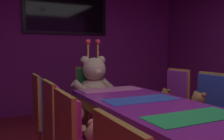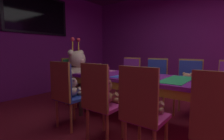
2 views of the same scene
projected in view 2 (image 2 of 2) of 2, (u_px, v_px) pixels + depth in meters
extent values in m
plane|color=maroon|center=(151.00, 125.00, 2.58)|extent=(7.90, 7.90, 0.00)
cube|color=#721E72|center=(37.00, 41.00, 4.35)|extent=(5.20, 0.12, 2.80)
cube|color=#721E72|center=(194.00, 41.00, 4.48)|extent=(0.12, 6.40, 2.80)
cube|color=purple|center=(152.00, 79.00, 2.50)|extent=(0.90, 2.54, 0.05)
cube|color=gold|center=(152.00, 84.00, 2.51)|extent=(0.88, 2.49, 0.10)
cylinder|color=#4C3826|center=(108.00, 89.00, 3.53)|extent=(0.07, 0.07, 0.69)
cylinder|color=#4C3826|center=(81.00, 96.00, 2.93)|extent=(0.07, 0.07, 0.69)
cube|color=green|center=(177.00, 80.00, 2.28)|extent=(0.77, 0.32, 0.01)
cube|color=blue|center=(131.00, 75.00, 2.72)|extent=(0.77, 0.32, 0.01)
cube|color=pink|center=(98.00, 72.00, 3.15)|extent=(0.77, 0.32, 0.01)
cube|color=red|center=(221.00, 135.00, 1.38)|extent=(0.40, 0.40, 0.04)
cube|color=red|center=(222.00, 109.00, 1.21)|extent=(0.05, 0.38, 0.50)
cube|color=gold|center=(221.00, 110.00, 1.19)|extent=(0.03, 0.41, 0.55)
ellipsoid|color=olive|center=(222.00, 123.00, 1.37)|extent=(0.18, 0.18, 0.15)
sphere|color=olive|center=(224.00, 107.00, 1.37)|extent=(0.15, 0.15, 0.15)
sphere|color=#AE7747|center=(224.00, 107.00, 1.41)|extent=(0.05, 0.05, 0.05)
sphere|color=olive|center=(216.00, 100.00, 1.38)|extent=(0.05, 0.05, 0.05)
cylinder|color=olive|center=(210.00, 118.00, 1.45)|extent=(0.05, 0.13, 0.12)
cylinder|color=olive|center=(217.00, 123.00, 1.50)|extent=(0.06, 0.14, 0.06)
cube|color=#CC338C|center=(146.00, 117.00, 1.76)|extent=(0.40, 0.40, 0.04)
cube|color=#CC338C|center=(138.00, 95.00, 1.59)|extent=(0.05, 0.38, 0.50)
cube|color=gold|center=(137.00, 96.00, 1.57)|extent=(0.03, 0.41, 0.55)
cylinder|color=gold|center=(140.00, 128.00, 2.01)|extent=(0.04, 0.04, 0.42)
cylinder|color=gold|center=(166.00, 136.00, 1.82)|extent=(0.04, 0.04, 0.42)
cylinder|color=gold|center=(125.00, 139.00, 1.76)|extent=(0.04, 0.04, 0.42)
ellipsoid|color=tan|center=(147.00, 107.00, 1.75)|extent=(0.20, 0.20, 0.16)
sphere|color=tan|center=(148.00, 93.00, 1.75)|extent=(0.16, 0.16, 0.16)
sphere|color=tan|center=(150.00, 93.00, 1.79)|extent=(0.06, 0.06, 0.06)
sphere|color=tan|center=(142.00, 87.00, 1.76)|extent=(0.06, 0.06, 0.06)
sphere|color=tan|center=(152.00, 89.00, 1.69)|extent=(0.06, 0.06, 0.06)
cylinder|color=tan|center=(140.00, 103.00, 1.84)|extent=(0.06, 0.14, 0.13)
cylinder|color=tan|center=(157.00, 106.00, 1.72)|extent=(0.06, 0.14, 0.13)
cylinder|color=tan|center=(147.00, 108.00, 1.89)|extent=(0.07, 0.15, 0.07)
cylinder|color=tan|center=(156.00, 110.00, 1.83)|extent=(0.07, 0.15, 0.07)
cube|color=#CC338C|center=(105.00, 106.00, 2.13)|extent=(0.40, 0.40, 0.04)
cube|color=#CC338C|center=(95.00, 87.00, 1.96)|extent=(0.05, 0.38, 0.50)
cube|color=gold|center=(94.00, 87.00, 1.94)|extent=(0.03, 0.41, 0.55)
cylinder|color=gold|center=(104.00, 116.00, 2.38)|extent=(0.04, 0.04, 0.42)
cylinder|color=gold|center=(123.00, 122.00, 2.18)|extent=(0.04, 0.04, 0.42)
cylinder|color=gold|center=(87.00, 124.00, 2.12)|extent=(0.04, 0.04, 0.42)
cylinder|color=gold|center=(107.00, 131.00, 1.93)|extent=(0.04, 0.04, 0.42)
ellipsoid|color=#9E7247|center=(105.00, 97.00, 2.12)|extent=(0.20, 0.20, 0.16)
sphere|color=#9E7247|center=(106.00, 86.00, 2.12)|extent=(0.16, 0.16, 0.16)
sphere|color=tan|center=(109.00, 86.00, 2.16)|extent=(0.06, 0.06, 0.06)
sphere|color=#9E7247|center=(101.00, 81.00, 2.13)|extent=(0.06, 0.06, 0.06)
sphere|color=#9E7247|center=(109.00, 82.00, 2.06)|extent=(0.06, 0.06, 0.06)
cylinder|color=#9E7247|center=(101.00, 94.00, 2.21)|extent=(0.06, 0.14, 0.13)
cylinder|color=#9E7247|center=(113.00, 97.00, 2.09)|extent=(0.06, 0.14, 0.13)
cylinder|color=#9E7247|center=(108.00, 99.00, 2.26)|extent=(0.07, 0.15, 0.07)
cylinder|color=#9E7247|center=(115.00, 100.00, 2.19)|extent=(0.07, 0.15, 0.07)
cube|color=#2D47B2|center=(72.00, 98.00, 2.51)|extent=(0.40, 0.40, 0.04)
cube|color=#2D47B2|center=(61.00, 81.00, 2.33)|extent=(0.05, 0.38, 0.50)
cube|color=gold|center=(60.00, 82.00, 2.32)|extent=(0.03, 0.41, 0.55)
cylinder|color=gold|center=(74.00, 108.00, 2.75)|extent=(0.04, 0.04, 0.42)
cylinder|color=gold|center=(88.00, 112.00, 2.56)|extent=(0.04, 0.04, 0.42)
cylinder|color=gold|center=(57.00, 113.00, 2.50)|extent=(0.04, 0.04, 0.42)
cylinder|color=gold|center=(71.00, 118.00, 2.31)|extent=(0.04, 0.04, 0.42)
ellipsoid|color=beige|center=(72.00, 91.00, 2.50)|extent=(0.17, 0.17, 0.14)
sphere|color=beige|center=(73.00, 83.00, 2.49)|extent=(0.14, 0.14, 0.14)
sphere|color=#FDDCAD|center=(75.00, 83.00, 2.53)|extent=(0.05, 0.05, 0.05)
sphere|color=beige|center=(69.00, 79.00, 2.51)|extent=(0.05, 0.05, 0.05)
sphere|color=beige|center=(74.00, 80.00, 2.44)|extent=(0.05, 0.05, 0.05)
cylinder|color=beige|center=(70.00, 89.00, 2.57)|extent=(0.05, 0.12, 0.11)
cylinder|color=beige|center=(78.00, 91.00, 2.47)|extent=(0.05, 0.12, 0.11)
cylinder|color=beige|center=(76.00, 92.00, 2.62)|extent=(0.06, 0.13, 0.06)
cylinder|color=beige|center=(80.00, 93.00, 2.56)|extent=(0.06, 0.13, 0.06)
cylinder|color=gold|center=(219.00, 106.00, 2.81)|extent=(0.04, 0.04, 0.42)
cylinder|color=gold|center=(217.00, 112.00, 2.56)|extent=(0.04, 0.04, 0.42)
cube|color=#2D47B2|center=(187.00, 91.00, 2.93)|extent=(0.40, 0.40, 0.04)
cube|color=#2D47B2|center=(190.00, 74.00, 3.04)|extent=(0.05, 0.38, 0.50)
cube|color=gold|center=(190.00, 74.00, 3.06)|extent=(0.03, 0.41, 0.55)
cylinder|color=gold|center=(179.00, 100.00, 3.18)|extent=(0.04, 0.04, 0.42)
cylinder|color=gold|center=(198.00, 103.00, 2.98)|extent=(0.04, 0.04, 0.42)
cylinder|color=gold|center=(174.00, 104.00, 2.92)|extent=(0.04, 0.04, 0.42)
cylinder|color=gold|center=(194.00, 108.00, 2.73)|extent=(0.04, 0.04, 0.42)
ellipsoid|color=tan|center=(187.00, 85.00, 2.92)|extent=(0.19, 0.19, 0.15)
sphere|color=tan|center=(187.00, 77.00, 2.89)|extent=(0.15, 0.15, 0.15)
sphere|color=tan|center=(186.00, 79.00, 2.85)|extent=(0.06, 0.06, 0.06)
sphere|color=tan|center=(191.00, 74.00, 2.86)|extent=(0.06, 0.06, 0.06)
sphere|color=tan|center=(184.00, 74.00, 2.93)|extent=(0.06, 0.06, 0.06)
cylinder|color=tan|center=(192.00, 85.00, 2.83)|extent=(0.05, 0.13, 0.12)
cylinder|color=tan|center=(181.00, 84.00, 2.94)|extent=(0.05, 0.13, 0.12)
cylinder|color=tan|center=(188.00, 90.00, 2.80)|extent=(0.06, 0.14, 0.06)
cylinder|color=tan|center=(182.00, 89.00, 2.86)|extent=(0.06, 0.14, 0.06)
cube|color=#2D47B2|center=(153.00, 87.00, 3.29)|extent=(0.40, 0.40, 0.04)
cube|color=#2D47B2|center=(157.00, 72.00, 3.41)|extent=(0.05, 0.38, 0.50)
cube|color=gold|center=(157.00, 72.00, 3.42)|extent=(0.03, 0.41, 0.55)
cylinder|color=gold|center=(149.00, 95.00, 3.54)|extent=(0.04, 0.04, 0.42)
cylinder|color=gold|center=(164.00, 98.00, 3.35)|extent=(0.04, 0.04, 0.42)
cylinder|color=gold|center=(142.00, 98.00, 3.29)|extent=(0.04, 0.04, 0.42)
cylinder|color=gold|center=(157.00, 101.00, 3.10)|extent=(0.04, 0.04, 0.42)
ellipsoid|color=olive|center=(153.00, 81.00, 3.28)|extent=(0.20, 0.20, 0.16)
sphere|color=olive|center=(153.00, 74.00, 3.25)|extent=(0.16, 0.16, 0.16)
sphere|color=#AE7747|center=(152.00, 75.00, 3.21)|extent=(0.06, 0.06, 0.06)
sphere|color=olive|center=(156.00, 71.00, 3.22)|extent=(0.06, 0.06, 0.06)
sphere|color=olive|center=(150.00, 71.00, 3.30)|extent=(0.06, 0.06, 0.06)
cylinder|color=olive|center=(157.00, 81.00, 3.19)|extent=(0.05, 0.14, 0.13)
cylinder|color=olive|center=(148.00, 80.00, 3.31)|extent=(0.05, 0.14, 0.13)
cylinder|color=olive|center=(153.00, 85.00, 3.16)|extent=(0.07, 0.15, 0.07)
cylinder|color=olive|center=(148.00, 85.00, 3.22)|extent=(0.07, 0.15, 0.07)
cube|color=purple|center=(127.00, 83.00, 3.69)|extent=(0.40, 0.40, 0.04)
cube|color=purple|center=(131.00, 70.00, 3.80)|extent=(0.05, 0.38, 0.50)
cube|color=gold|center=(132.00, 70.00, 3.81)|extent=(0.03, 0.41, 0.55)
cylinder|color=gold|center=(125.00, 91.00, 3.93)|extent=(0.04, 0.04, 0.42)
cylinder|color=gold|center=(137.00, 93.00, 3.74)|extent=(0.04, 0.04, 0.42)
cylinder|color=gold|center=(117.00, 93.00, 3.68)|extent=(0.04, 0.04, 0.42)
cylinder|color=gold|center=(129.00, 96.00, 3.49)|extent=(0.04, 0.04, 0.42)
ellipsoid|color=brown|center=(127.00, 79.00, 3.67)|extent=(0.17, 0.17, 0.13)
sphere|color=brown|center=(127.00, 73.00, 3.65)|extent=(0.13, 0.13, 0.13)
sphere|color=#99663C|center=(126.00, 74.00, 3.62)|extent=(0.05, 0.05, 0.05)
sphere|color=brown|center=(129.00, 71.00, 3.63)|extent=(0.05, 0.05, 0.05)
sphere|color=brown|center=(125.00, 71.00, 3.69)|extent=(0.05, 0.05, 0.05)
cylinder|color=brown|center=(129.00, 79.00, 3.60)|extent=(0.05, 0.12, 0.11)
cylinder|color=brown|center=(123.00, 78.00, 3.70)|extent=(0.05, 0.12, 0.11)
cylinder|color=brown|center=(126.00, 82.00, 3.57)|extent=(0.06, 0.12, 0.06)
cylinder|color=brown|center=(123.00, 81.00, 3.62)|extent=(0.06, 0.12, 0.06)
cube|color=#268C4C|center=(77.00, 84.00, 3.55)|extent=(0.40, 0.40, 0.04)
cube|color=#268C4C|center=(71.00, 71.00, 3.63)|extent=(0.38, 0.05, 0.50)
cube|color=gold|center=(70.00, 71.00, 3.64)|extent=(0.41, 0.03, 0.55)
cylinder|color=gold|center=(77.00, 92.00, 3.80)|extent=(0.04, 0.04, 0.42)
cylinder|color=gold|center=(88.00, 94.00, 3.61)|extent=(0.04, 0.04, 0.42)
cylinder|color=gold|center=(66.00, 95.00, 3.55)|extent=(0.04, 0.04, 0.42)
cylinder|color=gold|center=(76.00, 97.00, 3.35)|extent=(0.04, 0.04, 0.42)
ellipsoid|color=beige|center=(76.00, 74.00, 3.53)|extent=(0.43, 0.43, 0.35)
sphere|color=beige|center=(77.00, 59.00, 3.47)|extent=(0.35, 0.35, 0.35)
sphere|color=#FDDCAD|center=(81.00, 61.00, 3.40)|extent=(0.13, 0.13, 0.13)
sphere|color=beige|center=(81.00, 53.00, 3.58)|extent=(0.13, 0.13, 0.13)
sphere|color=beige|center=(71.00, 53.00, 3.38)|extent=(0.13, 0.13, 0.13)
cylinder|color=beige|center=(87.00, 72.00, 3.64)|extent=(0.31, 0.12, 0.29)
cylinder|color=beige|center=(71.00, 74.00, 3.30)|extent=(0.31, 0.12, 0.29)
cylinder|color=beige|center=(90.00, 80.00, 3.46)|extent=(0.32, 0.15, 0.15)
cylinder|color=beige|center=(82.00, 82.00, 3.28)|extent=(0.32, 0.15, 0.15)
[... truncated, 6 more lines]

